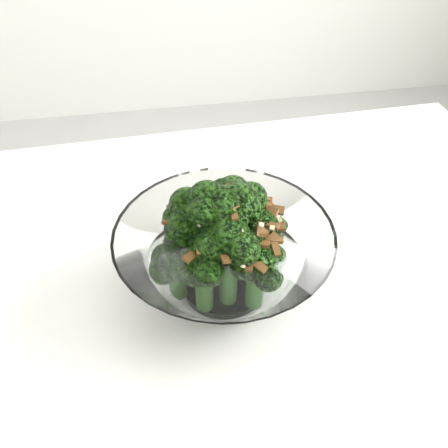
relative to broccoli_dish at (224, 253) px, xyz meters
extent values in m
cylinder|color=white|center=(0.32, 0.24, -0.44)|extent=(0.04, 0.04, 0.71)
cylinder|color=white|center=(0.00, 0.00, -0.04)|extent=(0.08, 0.08, 0.01)
cylinder|color=#245215|center=(0.00, 0.00, 0.00)|extent=(0.02, 0.02, 0.07)
sphere|color=#1E490D|center=(0.00, 0.00, 0.05)|extent=(0.05, 0.05, 0.05)
cylinder|color=#245215|center=(0.01, 0.02, 0.00)|extent=(0.02, 0.02, 0.07)
sphere|color=#1E490D|center=(0.01, 0.02, 0.04)|extent=(0.04, 0.04, 0.04)
cylinder|color=#245215|center=(-0.02, 0.01, 0.00)|extent=(0.02, 0.02, 0.07)
sphere|color=#1E490D|center=(-0.02, 0.01, 0.04)|extent=(0.04, 0.04, 0.04)
cylinder|color=#245215|center=(0.00, -0.02, 0.00)|extent=(0.02, 0.02, 0.06)
sphere|color=#1E490D|center=(0.00, -0.02, 0.04)|extent=(0.04, 0.04, 0.04)
cylinder|color=#245215|center=(0.03, 0.00, -0.01)|extent=(0.02, 0.02, 0.05)
sphere|color=#1E490D|center=(0.03, 0.00, 0.02)|extent=(0.04, 0.04, 0.04)
cylinder|color=#245215|center=(-0.03, 0.01, -0.01)|extent=(0.02, 0.02, 0.05)
sphere|color=#1E490D|center=(-0.03, 0.01, 0.02)|extent=(0.04, 0.04, 0.04)
cylinder|color=#245215|center=(0.02, -0.03, -0.01)|extent=(0.02, 0.02, 0.05)
sphere|color=#1E490D|center=(0.02, -0.03, 0.02)|extent=(0.04, 0.04, 0.04)
cylinder|color=#245215|center=(-0.02, -0.03, -0.01)|extent=(0.02, 0.02, 0.04)
sphere|color=#1E490D|center=(-0.02, -0.03, 0.02)|extent=(0.04, 0.04, 0.04)
cylinder|color=#245215|center=(0.04, 0.03, -0.02)|extent=(0.02, 0.02, 0.04)
sphere|color=#1E490D|center=(0.04, 0.03, 0.01)|extent=(0.04, 0.04, 0.04)
cylinder|color=#245215|center=(-0.04, -0.01, -0.02)|extent=(0.02, 0.02, 0.04)
sphere|color=#1E490D|center=(-0.04, -0.01, 0.01)|extent=(0.04, 0.04, 0.04)
cylinder|color=#245215|center=(0.00, 0.04, -0.02)|extent=(0.02, 0.02, 0.04)
sphere|color=#1E490D|center=(0.00, 0.04, 0.01)|extent=(0.04, 0.04, 0.04)
cylinder|color=#245215|center=(0.01, 0.02, -0.01)|extent=(0.02, 0.02, 0.05)
sphere|color=#1E490D|center=(0.01, 0.02, 0.02)|extent=(0.03, 0.03, 0.03)
cube|color=brown|center=(-0.02, -0.01, 0.06)|extent=(0.01, 0.02, 0.00)
cube|color=brown|center=(-0.03, 0.04, 0.04)|extent=(0.01, 0.01, 0.01)
cube|color=brown|center=(-0.02, 0.02, 0.05)|extent=(0.01, 0.01, 0.01)
cube|color=brown|center=(-0.01, 0.01, 0.06)|extent=(0.01, 0.01, 0.01)
cube|color=brown|center=(0.02, -0.05, 0.03)|extent=(0.01, 0.01, 0.01)
cube|color=brown|center=(0.01, 0.00, 0.06)|extent=(0.01, 0.01, 0.01)
cube|color=brown|center=(0.00, 0.04, 0.05)|extent=(0.01, 0.01, 0.01)
cube|color=brown|center=(0.04, 0.01, 0.04)|extent=(0.01, 0.01, 0.01)
cube|color=brown|center=(0.05, 0.01, 0.03)|extent=(0.01, 0.01, 0.01)
cube|color=brown|center=(-0.03, -0.03, 0.03)|extent=(0.01, 0.01, 0.01)
cube|color=brown|center=(0.04, -0.01, 0.04)|extent=(0.01, 0.01, 0.00)
cube|color=brown|center=(0.02, 0.02, 0.05)|extent=(0.01, 0.01, 0.00)
cube|color=brown|center=(0.00, 0.01, 0.06)|extent=(0.02, 0.01, 0.01)
cube|color=brown|center=(0.03, 0.04, 0.03)|extent=(0.01, 0.01, 0.01)
cube|color=brown|center=(-0.02, 0.04, 0.04)|extent=(0.01, 0.01, 0.01)
cube|color=brown|center=(-0.01, -0.05, 0.04)|extent=(0.01, 0.01, 0.01)
cube|color=brown|center=(0.01, -0.05, 0.03)|extent=(0.01, 0.01, 0.01)
cube|color=brown|center=(0.04, 0.00, 0.04)|extent=(0.01, 0.01, 0.01)
cube|color=brown|center=(0.04, 0.01, 0.03)|extent=(0.01, 0.01, 0.01)
cube|color=brown|center=(0.05, -0.01, 0.03)|extent=(0.01, 0.01, 0.01)
cube|color=brown|center=(0.02, 0.05, 0.03)|extent=(0.01, 0.01, 0.01)
cube|color=brown|center=(0.03, -0.03, 0.04)|extent=(0.01, 0.01, 0.00)
cube|color=brown|center=(0.02, 0.04, 0.04)|extent=(0.02, 0.01, 0.01)
cube|color=brown|center=(-0.02, -0.04, 0.04)|extent=(0.01, 0.01, 0.00)
cube|color=brown|center=(-0.05, 0.01, 0.03)|extent=(0.01, 0.01, 0.01)
cube|color=brown|center=(0.04, 0.02, 0.04)|extent=(0.01, 0.01, 0.01)
cube|color=brown|center=(0.04, 0.02, 0.03)|extent=(0.01, 0.02, 0.01)
cube|color=brown|center=(0.04, -0.03, 0.04)|extent=(0.01, 0.01, 0.01)
cube|color=brown|center=(-0.04, 0.01, 0.04)|extent=(0.01, 0.01, 0.00)
cube|color=brown|center=(0.03, 0.03, 0.04)|extent=(0.01, 0.01, 0.00)
cube|color=brown|center=(0.04, 0.02, 0.03)|extent=(0.01, 0.01, 0.01)
cube|color=brown|center=(0.01, -0.01, 0.06)|extent=(0.01, 0.01, 0.00)
cube|color=brown|center=(-0.01, -0.01, 0.06)|extent=(0.02, 0.01, 0.01)
cube|color=brown|center=(0.04, 0.02, 0.04)|extent=(0.01, 0.01, 0.01)
cube|color=brown|center=(-0.02, 0.01, 0.06)|extent=(0.01, 0.01, 0.01)
cube|color=brown|center=(0.03, 0.02, 0.04)|extent=(0.01, 0.01, 0.00)
cube|color=brown|center=(0.01, 0.04, 0.03)|extent=(0.01, 0.01, 0.01)
cube|color=brown|center=(0.03, -0.02, 0.04)|extent=(0.01, 0.01, 0.01)
cube|color=brown|center=(-0.02, -0.01, 0.05)|extent=(0.01, 0.01, 0.01)
cube|color=brown|center=(0.00, -0.04, 0.04)|extent=(0.01, 0.01, 0.01)
cube|color=brown|center=(0.01, 0.00, 0.07)|extent=(0.01, 0.01, 0.01)
cube|color=brown|center=(0.03, -0.02, 0.04)|extent=(0.01, 0.01, 0.01)
cube|color=brown|center=(0.01, -0.02, 0.06)|extent=(0.01, 0.01, 0.00)
cube|color=brown|center=(-0.04, 0.03, 0.04)|extent=(0.01, 0.01, 0.00)
cube|color=brown|center=(0.04, -0.03, 0.04)|extent=(0.01, 0.01, 0.01)
cube|color=brown|center=(0.04, -0.04, 0.03)|extent=(0.01, 0.01, 0.01)
cube|color=brown|center=(0.02, 0.00, 0.06)|extent=(0.01, 0.01, 0.01)
cube|color=brown|center=(-0.04, 0.02, 0.04)|extent=(0.01, 0.01, 0.01)
cube|color=brown|center=(-0.01, 0.05, 0.04)|extent=(0.01, 0.01, 0.00)
cube|color=brown|center=(-0.01, 0.04, 0.04)|extent=(0.01, 0.01, 0.01)
cube|color=beige|center=(0.01, 0.01, 0.07)|extent=(0.00, 0.00, 0.00)
cube|color=beige|center=(0.02, 0.01, 0.06)|extent=(0.01, 0.01, 0.01)
cube|color=beige|center=(-0.01, 0.00, 0.07)|extent=(0.00, 0.00, 0.00)
cube|color=beige|center=(0.00, 0.04, 0.04)|extent=(0.00, 0.00, 0.00)
cube|color=beige|center=(0.01, 0.04, 0.03)|extent=(0.01, 0.01, 0.00)
cube|color=beige|center=(0.05, -0.01, 0.04)|extent=(0.00, 0.00, 0.00)
cube|color=beige|center=(0.02, 0.02, 0.05)|extent=(0.01, 0.01, 0.01)
cube|color=beige|center=(0.00, 0.01, 0.06)|extent=(0.01, 0.01, 0.00)
cube|color=beige|center=(-0.01, 0.01, 0.06)|extent=(0.01, 0.01, 0.00)
cube|color=beige|center=(0.02, -0.03, 0.04)|extent=(0.00, 0.00, 0.00)
cube|color=beige|center=(0.01, -0.03, 0.05)|extent=(0.00, 0.00, 0.00)
cube|color=beige|center=(-0.02, 0.02, 0.05)|extent=(0.01, 0.01, 0.00)
cube|color=beige|center=(-0.04, 0.01, 0.04)|extent=(0.01, 0.01, 0.01)
cube|color=beige|center=(0.01, -0.01, 0.06)|extent=(0.00, 0.00, 0.00)
cube|color=beige|center=(0.03, 0.00, 0.05)|extent=(0.01, 0.01, 0.01)
cube|color=beige|center=(-0.02, 0.04, 0.04)|extent=(0.00, 0.00, 0.00)
cube|color=beige|center=(0.04, 0.03, 0.04)|extent=(0.01, 0.01, 0.01)
cube|color=beige|center=(0.01, 0.00, 0.06)|extent=(0.00, 0.01, 0.00)
cube|color=beige|center=(-0.01, 0.03, 0.05)|extent=(0.00, 0.00, 0.00)
cube|color=beige|center=(-0.02, 0.03, 0.05)|extent=(0.01, 0.01, 0.00)
cube|color=beige|center=(0.01, -0.01, 0.07)|extent=(0.00, 0.00, 0.00)
cube|color=beige|center=(0.04, -0.02, 0.04)|extent=(0.01, 0.01, 0.00)
cube|color=beige|center=(0.01, 0.02, 0.06)|extent=(0.01, 0.01, 0.00)
cube|color=beige|center=(0.00, -0.01, 0.06)|extent=(0.01, 0.01, 0.00)
cube|color=beige|center=(0.03, -0.02, 0.05)|extent=(0.01, 0.00, 0.00)
cube|color=beige|center=(-0.02, 0.03, 0.04)|extent=(0.00, 0.00, 0.00)
cube|color=beige|center=(-0.02, -0.02, 0.05)|extent=(0.00, 0.00, 0.00)
cube|color=beige|center=(0.05, 0.00, 0.03)|extent=(0.00, 0.00, 0.00)
cube|color=beige|center=(0.01, -0.05, 0.03)|extent=(0.00, 0.00, 0.00)
camera|label=1|loc=(-0.05, -0.31, 0.32)|focal=40.00mm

